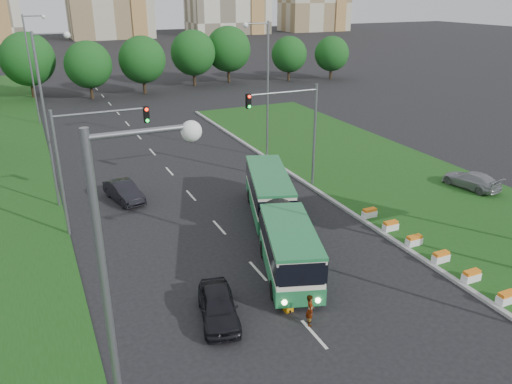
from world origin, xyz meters
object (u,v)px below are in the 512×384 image
articulated_bus (273,216)px  car_median (471,180)px  pedestrian (310,310)px  shopping_trolley (288,305)px  traffic_mast_median (296,121)px  traffic_mast_left (85,151)px  car_left_near (218,306)px  car_left_far (124,191)px

articulated_bus → car_median: (17.60, 1.03, -0.78)m
pedestrian → shopping_trolley: (-0.41, 1.31, -0.45)m
traffic_mast_median → traffic_mast_left: size_ratio=1.00×
traffic_mast_median → shopping_trolley: 16.86m
articulated_bus → shopping_trolley: 7.64m
car_median → car_left_near: bearing=7.0°
traffic_mast_median → car_left_near: bearing=-130.6°
car_left_far → car_median: 26.39m
articulated_bus → car_left_near: (-5.97, -6.21, -0.86)m
car_left_near → car_left_far: size_ratio=0.97×
traffic_mast_left → car_median: 28.25m
car_left_far → shopping_trolley: car_left_far is taller
articulated_bus → car_left_far: size_ratio=3.61×
articulated_bus → car_median: size_ratio=3.48×
traffic_mast_median → car_left_near: (-11.28, -13.14, -4.63)m
car_left_far → traffic_mast_left: bearing=-136.0°
traffic_mast_left → shopping_trolley: bearing=-61.1°
traffic_mast_median → traffic_mast_left: same height
traffic_mast_median → shopping_trolley: size_ratio=11.70×
car_left_near → car_median: (23.57, 7.24, 0.09)m
articulated_bus → car_left_far: articulated_bus is taller
traffic_mast_median → car_left_far: (-12.51, 3.13, -4.63)m
car_left_near → traffic_mast_median: bearing=62.2°
car_left_near → car_left_far: (-1.23, 16.27, 0.00)m
car_left_far → shopping_trolley: size_ratio=6.36×
car_median → traffic_mast_median: bearing=-35.7°
car_left_far → car_median: car_median is taller
articulated_bus → traffic_mast_median: bearing=71.1°
traffic_mast_left → car_left_near: bearing=-72.3°
car_median → pedestrian: bearing=15.2°
traffic_mast_median → articulated_bus: size_ratio=0.51×
car_left_near → car_median: car_median is taller
traffic_mast_left → pedestrian: (7.56, -14.28, -4.56)m
car_median → shopping_trolley: (-20.30, -8.07, -0.46)m
pedestrian → car_left_far: bearing=38.2°
articulated_bus → car_left_far: 12.40m
traffic_mast_left → car_left_far: (2.65, 4.13, -4.63)m
traffic_mast_left → car_left_near: 13.56m
car_median → shopping_trolley: car_median is taller
car_left_near → shopping_trolley: car_left_near is taller
traffic_mast_left → shopping_trolley: traffic_mast_left is taller
traffic_mast_median → articulated_bus: 9.51m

